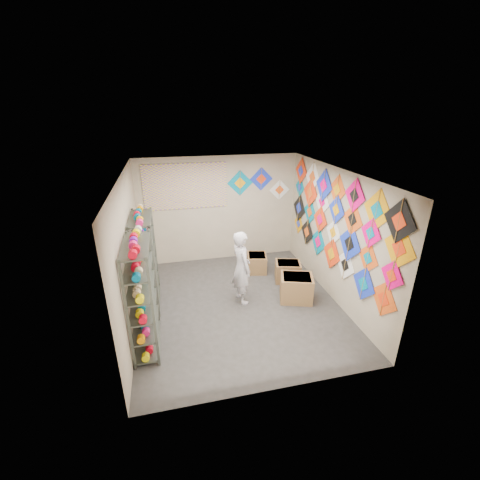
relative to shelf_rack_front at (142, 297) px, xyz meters
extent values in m
plane|color=#34312D|center=(1.78, 0.85, -0.95)|extent=(4.50, 4.50, 0.00)
plane|color=tan|center=(1.78, 3.10, 0.40)|extent=(4.00, 0.00, 4.00)
plane|color=tan|center=(1.78, -1.40, 0.40)|extent=(4.00, 0.00, 4.00)
plane|color=tan|center=(-0.22, 0.85, 0.40)|extent=(0.00, 4.50, 4.50)
plane|color=tan|center=(3.78, 0.85, 0.40)|extent=(0.00, 4.50, 4.50)
plane|color=#6D665C|center=(1.78, 0.85, 1.75)|extent=(4.50, 4.50, 0.00)
cube|color=#4C5147|center=(0.00, 0.00, 0.00)|extent=(0.40, 1.10, 1.90)
cube|color=#4C5147|center=(0.00, 1.30, 0.00)|extent=(0.40, 1.10, 1.90)
cylinder|color=#FF1C79|center=(0.00, -0.48, 0.09)|extent=(0.12, 0.10, 0.12)
cylinder|color=orange|center=(0.00, -0.29, 0.09)|extent=(0.12, 0.10, 0.12)
cylinder|color=#FFE70A|center=(0.00, -0.10, 0.09)|extent=(0.12, 0.10, 0.12)
cylinder|color=silver|center=(0.00, 0.10, 0.09)|extent=(0.12, 0.10, 0.12)
cylinder|color=red|center=(0.00, 0.29, 0.09)|extent=(0.12, 0.10, 0.12)
cylinder|color=#6F10AB|center=(0.00, 0.48, 0.09)|extent=(0.12, 0.10, 0.12)
cylinder|color=#DBB986|center=(0.00, 0.82, 0.09)|extent=(0.12, 0.10, 0.12)
cylinder|color=#01648B|center=(0.00, 1.01, 0.09)|extent=(0.12, 0.10, 0.12)
cylinder|color=#FF1C79|center=(0.00, 1.20, 0.09)|extent=(0.12, 0.10, 0.12)
cylinder|color=orange|center=(0.00, 1.40, 0.09)|extent=(0.12, 0.10, 0.12)
cylinder|color=#FFE70A|center=(0.00, 1.59, 0.09)|extent=(0.12, 0.10, 0.12)
cylinder|color=silver|center=(0.00, 1.78, 0.09)|extent=(0.12, 0.10, 0.12)
cube|color=#EE5514|center=(3.77, -0.91, -0.02)|extent=(0.02, 0.65, 0.65)
cube|color=#1934CF|center=(3.75, -0.38, -0.04)|extent=(0.03, 0.65, 0.65)
cube|color=white|center=(3.77, 0.28, 0.01)|extent=(0.03, 0.64, 0.64)
cube|color=#F9370E|center=(3.75, 0.80, 0.01)|extent=(0.03, 0.68, 0.68)
cube|color=#007B9C|center=(3.77, 1.46, 0.00)|extent=(0.03, 0.67, 0.67)
cube|color=black|center=(3.75, 2.03, 0.03)|extent=(0.02, 0.65, 0.65)
cube|color=#F09D08|center=(3.77, 2.59, 0.04)|extent=(0.01, 0.53, 0.53)
cube|color=#FB0076|center=(3.75, -1.00, 0.46)|extent=(0.01, 0.52, 0.52)
cube|color=#EE5514|center=(3.77, -0.36, 0.45)|extent=(0.01, 0.56, 0.56)
cube|color=#1934CF|center=(3.75, 0.21, 0.48)|extent=(0.04, 0.72, 0.72)
cube|color=white|center=(3.77, 0.86, 0.46)|extent=(0.03, 0.57, 0.57)
cube|color=#F9370E|center=(3.75, 1.44, 0.54)|extent=(0.02, 0.62, 0.62)
cube|color=#007B9C|center=(3.77, 2.01, 0.54)|extent=(0.02, 0.63, 0.63)
cube|color=black|center=(3.75, 2.60, 0.46)|extent=(0.04, 0.70, 0.70)
cube|color=#F09D08|center=(3.77, -1.01, 0.92)|extent=(0.03, 0.69, 0.69)
cube|color=#FB0076|center=(3.75, -0.34, 0.90)|extent=(0.03, 0.54, 0.54)
cube|color=#EE5514|center=(3.77, 0.25, 0.94)|extent=(0.03, 0.63, 0.63)
cube|color=#1934CF|center=(3.75, 0.82, 0.95)|extent=(0.01, 0.60, 0.60)
cube|color=white|center=(3.77, 1.46, 0.94)|extent=(0.02, 0.63, 0.63)
cube|color=#F9370E|center=(3.75, 2.04, 1.00)|extent=(0.03, 0.70, 0.70)
cube|color=#007B9C|center=(3.77, 2.69, 0.98)|extent=(0.02, 0.51, 0.51)
cube|color=black|center=(3.75, -0.92, 1.31)|extent=(0.01, 0.70, 0.70)
cube|color=#F09D08|center=(3.77, -0.38, 1.31)|extent=(0.02, 0.72, 0.72)
cube|color=#FB0076|center=(3.75, 0.27, 1.38)|extent=(0.01, 0.63, 0.63)
cube|color=#EE5514|center=(3.77, 0.90, 1.34)|extent=(0.04, 0.61, 0.61)
cube|color=#1934CF|center=(3.75, 1.43, 1.30)|extent=(0.04, 0.71, 0.71)
cube|color=white|center=(3.77, 2.03, 1.35)|extent=(0.04, 0.71, 0.71)
cube|color=#F9370E|center=(3.75, 2.64, 1.38)|extent=(0.02, 0.65, 0.65)
cube|color=#007B9C|center=(2.33, 3.09, 1.06)|extent=(0.65, 0.02, 0.65)
cube|color=#1934CF|center=(2.88, 3.09, 1.14)|extent=(0.60, 0.02, 0.60)
cube|color=white|center=(3.38, 3.09, 0.83)|extent=(0.54, 0.02, 0.54)
cube|color=#8350AD|center=(0.98, 3.08, 1.05)|extent=(2.00, 0.01, 1.10)
imported|color=silver|center=(1.86, 0.96, -0.17)|extent=(0.73, 0.61, 1.55)
cube|color=brown|center=(3.00, 0.75, -0.68)|extent=(0.79, 0.72, 0.55)
cube|color=brown|center=(3.11, 1.53, -0.72)|extent=(0.67, 0.60, 0.46)
cube|color=brown|center=(2.54, 2.14, -0.73)|extent=(0.56, 0.59, 0.44)
camera|label=1|loc=(0.53, -4.64, 2.83)|focal=24.00mm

